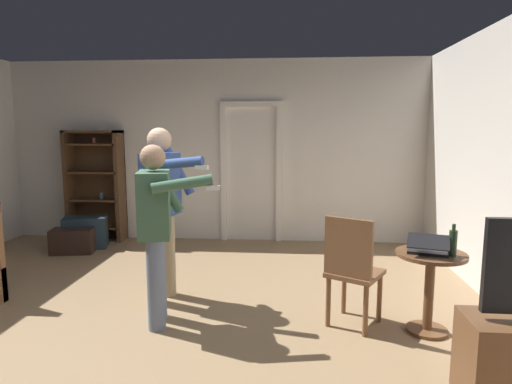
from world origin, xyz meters
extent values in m
plane|color=#997A56|center=(0.00, 0.00, 0.00)|extent=(7.00, 7.00, 0.00)
cube|color=silver|center=(0.00, 3.17, 1.38)|extent=(6.61, 0.12, 2.76)
cube|color=white|center=(0.15, 3.09, 1.02)|extent=(0.08, 0.08, 2.05)
cube|color=white|center=(1.00, 3.09, 1.02)|extent=(0.08, 0.08, 2.05)
cube|color=white|center=(0.58, 3.09, 2.09)|extent=(0.93, 0.08, 0.08)
cube|color=#4C331E|center=(-2.22, 2.91, 0.85)|extent=(0.06, 0.32, 1.70)
cube|color=#4C331E|center=(-1.42, 2.91, 0.85)|extent=(0.06, 0.32, 1.70)
cube|color=#4C331E|center=(-1.82, 2.91, 1.68)|extent=(0.86, 0.32, 0.04)
cube|color=#4C331E|center=(-1.82, 3.06, 0.85)|extent=(0.86, 0.02, 1.70)
cube|color=#4C331E|center=(-1.82, 2.91, 0.21)|extent=(0.80, 0.32, 0.03)
cube|color=#4C331E|center=(-1.82, 2.91, 0.64)|extent=(0.80, 0.32, 0.03)
cylinder|color=slate|center=(-1.73, 2.91, 0.70)|extent=(0.05, 0.05, 0.09)
cube|color=#4C331E|center=(-1.82, 2.91, 1.06)|extent=(0.80, 0.32, 0.03)
cube|color=#4C331E|center=(-1.82, 2.91, 1.49)|extent=(0.80, 0.32, 0.03)
cylinder|color=#96533D|center=(-1.81, 2.91, 1.55)|extent=(0.05, 0.05, 0.08)
cylinder|color=brown|center=(2.38, 0.10, 0.33)|extent=(0.08, 0.08, 0.67)
cylinder|color=brown|center=(2.38, 0.10, 0.01)|extent=(0.34, 0.34, 0.03)
cylinder|color=brown|center=(2.38, 0.10, 0.68)|extent=(0.57, 0.57, 0.03)
cube|color=black|center=(2.35, 0.10, 0.71)|extent=(0.37, 0.30, 0.02)
cube|color=black|center=(2.31, -0.01, 0.82)|extent=(0.36, 0.27, 0.09)
cube|color=navy|center=(2.32, 0.00, 0.82)|extent=(0.32, 0.24, 0.07)
cylinder|color=#253A20|center=(2.52, 0.02, 0.81)|extent=(0.06, 0.06, 0.21)
cylinder|color=#253A20|center=(2.52, 0.02, 0.94)|extent=(0.03, 0.03, 0.05)
cylinder|color=brown|center=(2.00, 0.27, 0.23)|extent=(0.04, 0.04, 0.45)
cylinder|color=brown|center=(1.71, 0.44, 0.23)|extent=(0.04, 0.04, 0.45)
cylinder|color=brown|center=(1.83, -0.03, 0.23)|extent=(0.04, 0.04, 0.45)
cylinder|color=brown|center=(1.54, 0.14, 0.23)|extent=(0.04, 0.04, 0.45)
cube|color=brown|center=(1.77, 0.21, 0.47)|extent=(0.57, 0.57, 0.04)
cube|color=brown|center=(1.69, 0.06, 0.74)|extent=(0.38, 0.24, 0.50)
cylinder|color=slate|center=(0.00, 0.19, 0.40)|extent=(0.15, 0.15, 0.80)
cylinder|color=slate|center=(0.06, -0.04, 0.40)|extent=(0.15, 0.15, 0.80)
cube|color=#3F664C|center=(0.03, 0.08, 1.08)|extent=(0.35, 0.48, 0.57)
sphere|color=tan|center=(0.03, 0.08, 1.49)|extent=(0.22, 0.22, 0.22)
cylinder|color=#3F664C|center=(0.06, 0.33, 1.18)|extent=(0.33, 0.16, 0.46)
cylinder|color=#3F664C|center=(0.32, -0.10, 1.28)|extent=(0.51, 0.20, 0.16)
cube|color=white|center=(0.57, -0.07, 1.25)|extent=(0.13, 0.06, 0.04)
cylinder|color=tan|center=(-0.06, 0.74, 0.44)|extent=(0.15, 0.15, 0.87)
cylinder|color=tan|center=(-0.10, 0.53, 0.44)|extent=(0.15, 0.15, 0.87)
cube|color=#334C8C|center=(-0.08, 0.63, 1.18)|extent=(0.33, 0.43, 0.62)
sphere|color=#D8AD8C|center=(-0.08, 0.63, 1.62)|extent=(0.24, 0.24, 0.24)
cylinder|color=#334C8C|center=(0.05, 0.83, 1.29)|extent=(0.35, 0.15, 0.50)
cylinder|color=#334C8C|center=(0.14, 0.37, 1.41)|extent=(0.56, 0.19, 0.14)
cube|color=white|center=(0.40, 0.29, 1.38)|extent=(0.12, 0.06, 0.04)
cube|color=#1E2D38|center=(-1.79, 2.45, 0.23)|extent=(0.66, 0.48, 0.46)
cube|color=black|center=(-1.85, 2.18, 0.17)|extent=(0.61, 0.42, 0.34)
camera|label=1|loc=(1.22, -3.56, 1.73)|focal=30.77mm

